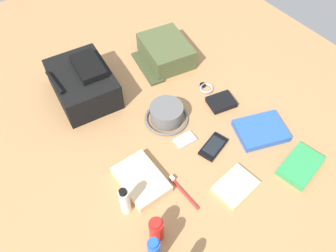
{
  "coord_description": "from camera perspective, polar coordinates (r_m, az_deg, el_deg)",
  "views": [
    {
      "loc": [
        -0.67,
        0.49,
        1.12
      ],
      "look_at": [
        0.0,
        0.0,
        0.04
      ],
      "focal_mm": 36.57,
      "sensor_mm": 36.0,
      "label": 1
    }
  ],
  "objects": [
    {
      "name": "media_player",
      "position": [
        1.36,
        2.87,
        -2.3
      ],
      "size": [
        0.06,
        0.09,
        0.01
      ],
      "color": "#B7B7BC",
      "rests_on": "ground_plane"
    },
    {
      "name": "cell_phone",
      "position": [
        1.35,
        7.59,
        -3.43
      ],
      "size": [
        0.1,
        0.14,
        0.01
      ],
      "color": "black",
      "rests_on": "ground_plane"
    },
    {
      "name": "wristwatch",
      "position": [
        1.55,
        6.34,
        6.34
      ],
      "size": [
        0.07,
        0.06,
        0.01
      ],
      "color": "#99999E",
      "rests_on": "ground_plane"
    },
    {
      "name": "wallet",
      "position": [
        1.5,
        8.87,
        3.97
      ],
      "size": [
        0.11,
        0.13,
        0.02
      ],
      "primitive_type": "cube",
      "rotation": [
        0.0,
        0.0,
        -0.22
      ],
      "color": "black",
      "rests_on": "ground_plane"
    },
    {
      "name": "toothpaste_tube",
      "position": [
        1.17,
        -7.21,
        -12.33
      ],
      "size": [
        0.03,
        0.03,
        0.14
      ],
      "color": "white",
      "rests_on": "ground_plane"
    },
    {
      "name": "ground_plane",
      "position": [
        1.4,
        0.0,
        -1.3
      ],
      "size": [
        2.64,
        2.02,
        0.02
      ],
      "primitive_type": "cube",
      "color": "#A5784B",
      "rests_on": "ground"
    },
    {
      "name": "paperback_novel",
      "position": [
        1.38,
        21.23,
        -6.21
      ],
      "size": [
        0.14,
        0.19,
        0.03
      ],
      "color": "#2D934C",
      "rests_on": "ground_plane"
    },
    {
      "name": "backpack",
      "position": [
        1.52,
        -13.93,
        6.94
      ],
      "size": [
        0.34,
        0.27,
        0.16
      ],
      "color": "black",
      "rests_on": "ground_plane"
    },
    {
      "name": "notepad",
      "position": [
        1.28,
        11.21,
        -9.77
      ],
      "size": [
        0.13,
        0.16,
        0.02
      ],
      "primitive_type": "cube",
      "rotation": [
        0.0,
        0.0,
        0.12
      ],
      "color": "beige",
      "rests_on": "ground_plane"
    },
    {
      "name": "folded_towel",
      "position": [
        1.26,
        -4.5,
        -8.94
      ],
      "size": [
        0.2,
        0.14,
        0.04
      ],
      "primitive_type": "cube",
      "rotation": [
        0.0,
        0.0,
        0.01
      ],
      "color": "beige",
      "rests_on": "ground_plane"
    },
    {
      "name": "deodorant_spray",
      "position": [
        1.09,
        -2.28,
        -20.19
      ],
      "size": [
        0.04,
        0.04,
        0.16
      ],
      "color": "blue",
      "rests_on": "ground_plane"
    },
    {
      "name": "bucket_hat",
      "position": [
        1.41,
        -0.24,
        2.0
      ],
      "size": [
        0.18,
        0.18,
        0.07
      ],
      "color": "#5B5B5B",
      "rests_on": "ground_plane"
    },
    {
      "name": "sunscreen_spray",
      "position": [
        1.14,
        -1.95,
        -16.81
      ],
      "size": [
        0.05,
        0.05,
        0.11
      ],
      "color": "red",
      "rests_on": "ground_plane"
    },
    {
      "name": "travel_guidebook",
      "position": [
        1.43,
        15.24,
        -0.76
      ],
      "size": [
        0.21,
        0.23,
        0.03
      ],
      "color": "blue",
      "rests_on": "ground_plane"
    },
    {
      "name": "toothbrush",
      "position": [
        1.25,
        2.31,
        -10.64
      ],
      "size": [
        0.16,
        0.02,
        0.02
      ],
      "color": "red",
      "rests_on": "ground_plane"
    },
    {
      "name": "toiletry_pouch",
      "position": [
        1.66,
        -0.47,
        12.29
      ],
      "size": [
        0.28,
        0.28,
        0.1
      ],
      "color": "#47512D",
      "rests_on": "ground_plane"
    }
  ]
}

